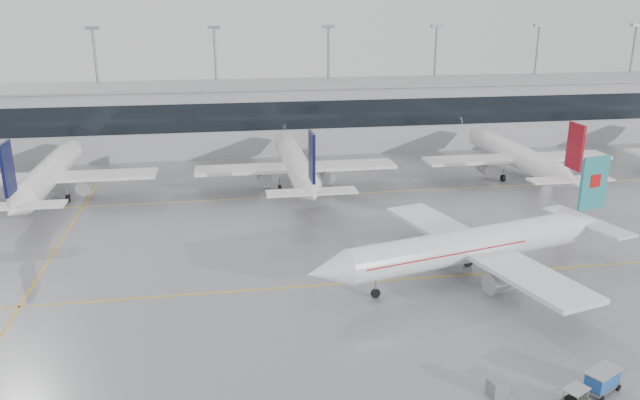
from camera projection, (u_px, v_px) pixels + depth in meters
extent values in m
plane|color=gray|center=(340.00, 284.00, 61.81)|extent=(320.00, 320.00, 0.00)
cube|color=gold|center=(340.00, 284.00, 61.81)|extent=(120.00, 0.25, 0.01)
cube|color=gold|center=(300.00, 196.00, 90.04)|extent=(120.00, 0.25, 0.01)
cube|color=gold|center=(57.00, 247.00, 71.24)|extent=(0.25, 60.00, 0.01)
cube|color=#98989C|center=(277.00, 117.00, 118.34)|extent=(180.00, 15.00, 12.00)
cube|color=black|center=(281.00, 116.00, 110.78)|extent=(180.00, 0.20, 5.00)
cube|color=gray|center=(276.00, 84.00, 116.47)|extent=(182.00, 16.00, 0.40)
cylinder|color=gray|center=(99.00, 90.00, 117.32)|extent=(0.50, 0.50, 22.00)
cube|color=gray|center=(92.00, 28.00, 113.92)|extent=(2.40, 1.00, 0.60)
cylinder|color=gray|center=(217.00, 88.00, 120.76)|extent=(0.50, 0.50, 22.00)
cube|color=gray|center=(214.00, 27.00, 117.36)|extent=(2.40, 1.00, 0.60)
cylinder|color=gray|center=(328.00, 85.00, 124.20)|extent=(0.50, 0.50, 22.00)
cube|color=gray|center=(329.00, 27.00, 120.80)|extent=(2.40, 1.00, 0.60)
cylinder|color=gray|center=(434.00, 83.00, 127.63)|extent=(0.50, 0.50, 22.00)
cube|color=gray|center=(437.00, 26.00, 124.23)|extent=(2.40, 1.00, 0.60)
cylinder|color=gray|center=(534.00, 81.00, 131.07)|extent=(0.50, 0.50, 22.00)
cube|color=gray|center=(540.00, 25.00, 127.67)|extent=(2.40, 1.00, 0.60)
cylinder|color=gray|center=(629.00, 79.00, 134.50)|extent=(0.50, 0.50, 22.00)
cube|color=gray|center=(637.00, 25.00, 131.10)|extent=(2.40, 1.00, 0.60)
cylinder|color=white|center=(466.00, 246.00, 61.69)|extent=(26.10, 9.79, 3.42)
cone|color=white|center=(328.00, 271.00, 55.90)|extent=(4.72, 4.31, 3.42)
cone|color=white|center=(585.00, 224.00, 67.79)|extent=(6.27, 4.70, 3.42)
cube|color=white|center=(478.00, 248.00, 62.39)|extent=(11.86, 28.60, 0.45)
cube|color=white|center=(587.00, 221.00, 67.78)|extent=(5.41, 11.22, 0.25)
cube|color=teal|center=(594.00, 183.00, 66.55)|extent=(3.57, 1.23, 5.83)
cylinder|color=#9E9FA2|center=(504.00, 281.00, 58.46)|extent=(4.01, 2.93, 2.10)
cylinder|color=#9E9FA2|center=(445.00, 246.00, 66.84)|extent=(4.01, 2.93, 2.10)
cylinder|color=gray|center=(376.00, 286.00, 58.56)|extent=(0.20, 0.20, 1.46)
cylinder|color=black|center=(376.00, 293.00, 58.78)|extent=(0.95, 0.51, 0.90)
cylinder|color=gray|center=(501.00, 273.00, 61.09)|extent=(0.24, 0.24, 1.46)
cylinder|color=black|center=(500.00, 280.00, 61.31)|extent=(1.18, 0.71, 1.10)
cylinder|color=gray|center=(469.00, 255.00, 65.63)|extent=(0.24, 0.24, 1.46)
cylinder|color=black|center=(468.00, 261.00, 65.85)|extent=(1.18, 0.71, 1.10)
cube|color=#B70F0F|center=(594.00, 180.00, 66.47)|extent=(1.47, 0.78, 1.40)
cube|color=#B70F0F|center=(440.00, 249.00, 60.48)|extent=(18.29, 7.82, 0.12)
cylinder|color=white|center=(50.00, 172.00, 88.13)|extent=(3.59, 27.36, 3.59)
cone|color=white|center=(73.00, 148.00, 102.88)|extent=(3.59, 4.00, 3.59)
cone|color=white|center=(15.00, 208.00, 72.63)|extent=(3.59, 5.60, 3.59)
cube|color=white|center=(47.00, 178.00, 86.84)|extent=(29.64, 5.00, 0.45)
cube|color=white|center=(14.00, 206.00, 72.35)|extent=(11.40, 2.80, 0.25)
cube|color=#0A0E36|center=(8.00, 169.00, 70.79)|extent=(0.35, 3.60, 6.12)
cylinder|color=#9E9FA2|center=(13.00, 188.00, 87.01)|extent=(2.10, 3.60, 2.10)
cylinder|color=#9E9FA2|center=(85.00, 185.00, 88.51)|extent=(2.10, 3.60, 2.10)
cylinder|color=gray|center=(68.00, 171.00, 98.95)|extent=(0.20, 0.20, 1.56)
cylinder|color=black|center=(69.00, 175.00, 99.19)|extent=(0.30, 0.90, 0.90)
cylinder|color=gray|center=(28.00, 195.00, 86.12)|extent=(0.24, 0.24, 1.56)
cylinder|color=black|center=(29.00, 200.00, 86.35)|extent=(0.45, 1.10, 1.10)
cylinder|color=gray|center=(67.00, 193.00, 86.93)|extent=(0.24, 0.24, 1.56)
cylinder|color=black|center=(68.00, 198.00, 87.16)|extent=(0.45, 1.10, 1.10)
cylinder|color=white|center=(295.00, 162.00, 93.60)|extent=(3.59, 27.36, 3.59)
cone|color=white|center=(284.00, 141.00, 108.35)|extent=(3.59, 4.00, 3.59)
cone|color=white|center=(311.00, 194.00, 78.09)|extent=(3.59, 5.60, 3.59)
cube|color=white|center=(296.00, 167.00, 92.31)|extent=(29.64, 5.00, 0.45)
cube|color=white|center=(312.00, 192.00, 77.82)|extent=(11.40, 2.80, 0.25)
cube|color=#0A0E36|center=(312.00, 157.00, 76.26)|extent=(0.35, 3.60, 6.12)
cylinder|color=#9E9FA2|center=(264.00, 178.00, 92.48)|extent=(2.10, 3.60, 2.10)
cylinder|color=#9E9FA2|center=(328.00, 175.00, 93.98)|extent=(2.10, 3.60, 2.10)
cylinder|color=gray|center=(287.00, 162.00, 104.42)|extent=(0.20, 0.20, 1.56)
cylinder|color=black|center=(287.00, 166.00, 104.65)|extent=(0.30, 0.90, 0.90)
cylinder|color=gray|center=(280.00, 183.00, 91.58)|extent=(0.24, 0.24, 1.56)
cylinder|color=black|center=(280.00, 188.00, 91.82)|extent=(0.45, 1.10, 1.10)
cylinder|color=gray|center=(315.00, 182.00, 92.40)|extent=(0.24, 0.24, 1.56)
cylinder|color=black|center=(315.00, 187.00, 92.63)|extent=(0.45, 1.10, 1.10)
cylinder|color=white|center=(513.00, 153.00, 99.06)|extent=(3.59, 27.36, 3.59)
cone|color=white|center=(474.00, 134.00, 113.82)|extent=(3.59, 4.00, 3.59)
cone|color=white|center=(569.00, 181.00, 83.56)|extent=(3.59, 5.60, 3.59)
cube|color=white|center=(517.00, 158.00, 97.77)|extent=(29.64, 5.00, 0.45)
cube|color=white|center=(570.00, 180.00, 83.28)|extent=(11.40, 2.80, 0.25)
cube|color=maroon|center=(575.00, 146.00, 81.72)|extent=(0.35, 3.60, 6.12)
cylinder|color=#9E9FA2|center=(486.00, 168.00, 97.94)|extent=(2.10, 3.60, 2.10)
cylinder|color=#9E9FA2|center=(543.00, 165.00, 99.44)|extent=(2.10, 3.60, 2.10)
cylinder|color=gray|center=(484.00, 154.00, 109.88)|extent=(0.20, 0.20, 1.56)
cylinder|color=black|center=(484.00, 158.00, 110.12)|extent=(0.30, 0.90, 0.90)
cylinder|color=gray|center=(503.00, 173.00, 97.05)|extent=(0.24, 0.24, 1.56)
cylinder|color=black|center=(503.00, 178.00, 97.28)|extent=(0.45, 1.10, 1.10)
cylinder|color=gray|center=(534.00, 172.00, 97.86)|extent=(0.24, 0.24, 1.56)
cylinder|color=black|center=(534.00, 177.00, 98.10)|extent=(0.45, 1.10, 1.10)
cube|color=gray|center=(577.00, 389.00, 42.24)|extent=(2.12, 1.89, 0.06)
cube|color=black|center=(571.00, 400.00, 42.17)|extent=(0.76, 0.87, 0.37)
cylinder|color=gray|center=(586.00, 395.00, 43.43)|extent=(1.02, 0.58, 0.07)
cylinder|color=gray|center=(564.00, 394.00, 42.38)|extent=(0.07, 0.07, 0.84)
cylinder|color=gray|center=(588.00, 395.00, 42.35)|extent=(0.07, 0.07, 0.84)
cylinder|color=gray|center=(574.00, 388.00, 43.13)|extent=(0.07, 0.07, 0.84)
cylinder|color=black|center=(571.00, 398.00, 43.47)|extent=(0.58, 0.42, 0.56)
cube|color=gray|center=(601.00, 386.00, 44.56)|extent=(3.12, 2.54, 0.17)
cube|color=#1F4B9E|center=(602.00, 378.00, 44.36)|extent=(2.92, 2.37, 1.12)
cube|color=gray|center=(604.00, 371.00, 44.18)|extent=(3.17, 2.62, 0.09)
cylinder|color=black|center=(602.00, 399.00, 43.44)|extent=(0.49, 0.37, 0.47)
cylinder|color=black|center=(583.00, 389.00, 44.50)|extent=(0.49, 0.37, 0.47)
cylinder|color=black|center=(618.00, 388.00, 44.72)|extent=(0.49, 0.37, 0.47)
cylinder|color=black|center=(600.00, 379.00, 45.79)|extent=(0.49, 0.37, 0.47)
cube|color=slate|center=(497.00, 388.00, 44.04)|extent=(1.45, 1.38, 1.24)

